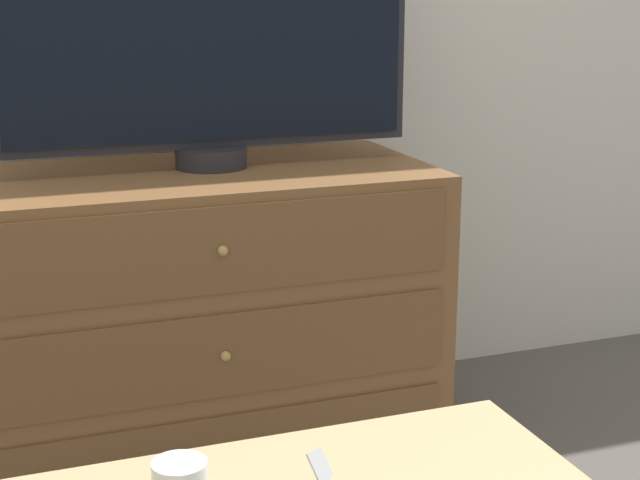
# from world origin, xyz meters

# --- Properties ---
(ground_plane) EXTENTS (12.00, 12.00, 0.00)m
(ground_plane) POSITION_xyz_m (0.00, 0.00, 0.00)
(ground_plane) COLOR #56514C
(dresser) EXTENTS (1.18, 0.60, 0.74)m
(dresser) POSITION_xyz_m (0.12, -0.32, 0.37)
(dresser) COLOR brown
(dresser) RESTS_ON ground_plane
(tv) EXTENTS (1.03, 0.18, 0.71)m
(tv) POSITION_xyz_m (0.18, -0.28, 1.11)
(tv) COLOR #232328
(tv) RESTS_ON dresser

